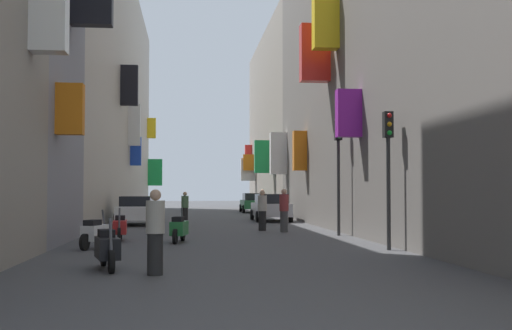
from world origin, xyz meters
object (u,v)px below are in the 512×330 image
(scooter_green, at_px, (179,228))
(pedestrian_far_away, at_px, (185,207))
(parked_car_silver, at_px, (271,207))
(pedestrian_near_left, at_px, (262,210))
(scooter_white, at_px, (95,233))
(parked_car_white, at_px, (136,210))
(pedestrian_crossing, at_px, (263,202))
(parked_car_green, at_px, (254,202))
(scooter_red, at_px, (120,227))
(pedestrian_mid_street, at_px, (155,232))
(traffic_light_far_corner, at_px, (338,157))
(pedestrian_near_right, at_px, (284,210))
(scooter_black, at_px, (107,248))
(traffic_light_near_corner, at_px, (388,155))

(scooter_green, distance_m, pedestrian_far_away, 12.46)
(parked_car_silver, bearing_deg, pedestrian_near_left, -99.92)
(scooter_white, xyz_separation_m, pedestrian_far_away, (2.54, 14.47, 0.35))
(parked_car_white, height_order, pedestrian_crossing, pedestrian_crossing)
(parked_car_silver, bearing_deg, parked_car_green, 88.10)
(parked_car_white, relative_size, parked_car_silver, 0.92)
(scooter_red, height_order, scooter_green, same)
(parked_car_green, xyz_separation_m, parked_car_silver, (-0.46, -13.71, 0.01))
(pedestrian_crossing, bearing_deg, pedestrian_near_left, -96.75)
(pedestrian_mid_street, relative_size, traffic_light_far_corner, 0.40)
(pedestrian_near_left, height_order, pedestrian_near_right, pedestrian_near_right)
(parked_car_silver, distance_m, scooter_black, 21.87)
(pedestrian_crossing, height_order, traffic_light_near_corner, traffic_light_near_corner)
(parked_car_green, height_order, pedestrian_far_away, pedestrian_far_away)
(scooter_white, xyz_separation_m, pedestrian_mid_street, (2.04, -6.02, 0.40))
(scooter_red, bearing_deg, scooter_green, -22.91)
(pedestrian_mid_street, distance_m, pedestrian_far_away, 20.50)
(scooter_green, height_order, scooter_white, same)
(scooter_red, bearing_deg, traffic_light_near_corner, -27.71)
(scooter_black, relative_size, pedestrian_far_away, 1.13)
(parked_car_green, bearing_deg, traffic_light_near_corner, -88.74)
(parked_car_silver, height_order, traffic_light_near_corner, traffic_light_near_corner)
(scooter_black, height_order, pedestrian_near_left, pedestrian_near_left)
(parked_car_white, distance_m, pedestrian_far_away, 2.85)
(pedestrian_far_away, bearing_deg, scooter_green, -90.59)
(scooter_red, bearing_deg, parked_car_silver, 62.29)
(scooter_red, relative_size, scooter_black, 1.07)
(traffic_light_far_corner, bearing_deg, pedestrian_mid_street, -120.99)
(scooter_green, xyz_separation_m, pedestrian_near_left, (3.43, 5.67, 0.40))
(parked_car_white, bearing_deg, pedestrian_near_right, -43.90)
(parked_car_green, relative_size, scooter_green, 2.20)
(parked_car_white, bearing_deg, pedestrian_crossing, 53.78)
(scooter_red, xyz_separation_m, scooter_green, (2.00, -0.85, -0.00))
(scooter_black, bearing_deg, pedestrian_mid_street, -43.66)
(parked_car_white, relative_size, pedestrian_near_left, 2.36)
(scooter_green, relative_size, pedestrian_crossing, 1.03)
(parked_car_green, bearing_deg, scooter_green, -100.91)
(scooter_red, xyz_separation_m, pedestrian_near_right, (6.20, 3.84, 0.43))
(parked_car_silver, height_order, pedestrian_near_left, pedestrian_near_left)
(scooter_black, xyz_separation_m, pedestrian_far_away, (1.57, 19.47, 0.35))
(parked_car_silver, distance_m, scooter_green, 14.75)
(scooter_white, bearing_deg, traffic_light_near_corner, -9.08)
(pedestrian_near_left, xyz_separation_m, pedestrian_near_right, (0.78, -0.98, 0.03))
(traffic_light_near_corner, bearing_deg, pedestrian_near_right, 102.63)
(parked_car_white, relative_size, scooter_black, 2.20)
(pedestrian_near_left, relative_size, pedestrian_near_right, 0.97)
(scooter_red, height_order, pedestrian_crossing, pedestrian_crossing)
(scooter_white, xyz_separation_m, traffic_light_near_corner, (8.42, -1.34, 2.26))
(parked_car_white, distance_m, pedestrian_crossing, 12.76)
(traffic_light_near_corner, xyz_separation_m, traffic_light_far_corner, (-0.05, 5.86, 0.24))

